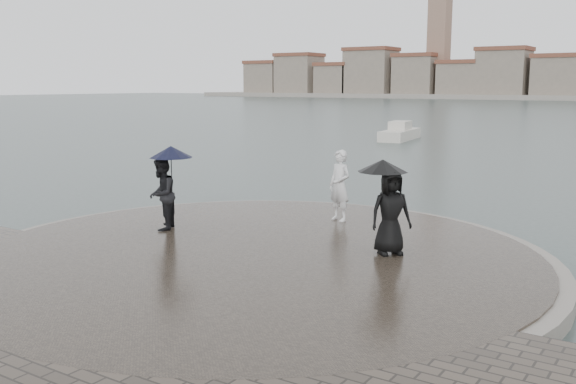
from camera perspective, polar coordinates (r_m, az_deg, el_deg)
The scene contains 7 objects.
ground at distance 11.21m, azimuth -13.86°, elevation -10.79°, with size 400.00×400.00×0.00m, color #2B3835.
kerb_ring at distance 13.64m, azimuth -3.02°, elevation -6.11°, with size 12.50×12.50×0.32m, color gray.
quay_tip at distance 13.64m, azimuth -3.02°, elevation -6.03°, with size 11.90×11.90×0.36m, color #2D261E.
statue at distance 16.48m, azimuth 4.62°, elevation 0.58°, with size 0.67×0.44×1.83m, color silver.
visitor_left at distance 15.63m, azimuth -10.98°, elevation 0.67°, with size 1.26×1.15×2.04m.
visitor_right at distance 13.35m, azimuth 8.93°, elevation -0.75°, with size 1.27×1.13×1.95m.
boats at distance 47.68m, azimuth 22.11°, elevation 4.71°, with size 20.99×15.44×1.50m.
Camera 1 is at (7.80, -7.06, 3.85)m, focal length 40.00 mm.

